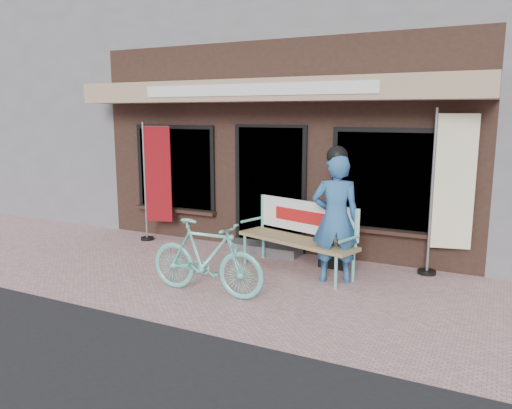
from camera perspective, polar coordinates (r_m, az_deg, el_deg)
The scene contains 9 objects.
ground at distance 7.27m, azimuth -5.08°, elevation -8.84°, with size 70.00×70.00×0.00m, color #CA9A9A.
storefront at distance 11.40m, azimuth 8.17°, elevation 13.31°, with size 7.00×6.77×6.00m.
neighbor_left_near at distance 16.61m, azimuth -20.93°, elevation 12.52°, with size 10.00×7.00×6.40m, color slate.
bench at distance 7.63m, azimuth 5.12°, elevation -3.01°, with size 2.03×1.04×1.07m.
person at distance 7.13m, azimuth 9.08°, elevation -1.31°, with size 0.78×0.65×1.95m.
bicycle at distance 6.68m, azimuth -5.71°, elevation -6.04°, with size 0.48×1.68×1.01m, color #67CBB9.
nobori_red at distance 9.50m, azimuth -11.35°, elevation 2.70°, with size 0.66×0.30×2.23m.
nobori_cream at distance 7.77m, azimuth 21.29°, elevation 1.43°, with size 0.73×0.32×2.47m.
menu_stand at distance 7.81m, azimuth 8.70°, elevation -4.17°, with size 0.43×0.12×0.86m.
Camera 1 is at (3.61, -5.83, 2.39)m, focal length 35.00 mm.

